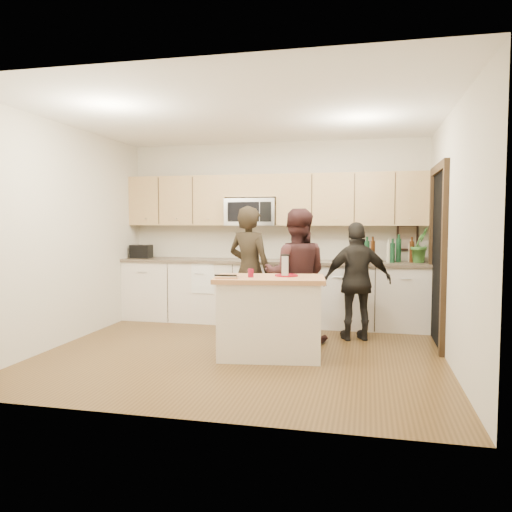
% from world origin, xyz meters
% --- Properties ---
extents(floor, '(4.50, 4.50, 0.00)m').
position_xyz_m(floor, '(0.00, 0.00, 0.00)').
color(floor, brown).
rests_on(floor, ground).
extents(room_shell, '(4.52, 4.02, 2.71)m').
position_xyz_m(room_shell, '(0.00, 0.00, 1.73)').
color(room_shell, beige).
rests_on(room_shell, ground).
extents(back_cabinetry, '(4.50, 0.66, 0.94)m').
position_xyz_m(back_cabinetry, '(0.00, 1.69, 0.47)').
color(back_cabinetry, silver).
rests_on(back_cabinetry, ground).
extents(upper_cabinetry, '(4.50, 0.33, 0.75)m').
position_xyz_m(upper_cabinetry, '(0.03, 1.83, 1.84)').
color(upper_cabinetry, tan).
rests_on(upper_cabinetry, ground).
extents(microwave, '(0.76, 0.41, 0.40)m').
position_xyz_m(microwave, '(-0.31, 1.80, 1.65)').
color(microwave, silver).
rests_on(microwave, ground).
extents(doorway, '(0.06, 1.25, 2.20)m').
position_xyz_m(doorway, '(2.23, 0.90, 1.16)').
color(doorway, black).
rests_on(doorway, ground).
extents(framed_picture, '(0.30, 0.03, 0.38)m').
position_xyz_m(framed_picture, '(1.95, 1.98, 1.28)').
color(framed_picture, black).
rests_on(framed_picture, ground).
extents(dish_towel, '(0.34, 0.60, 0.48)m').
position_xyz_m(dish_towel, '(-0.95, 1.50, 0.80)').
color(dish_towel, white).
rests_on(dish_towel, ground).
extents(island, '(1.28, 0.86, 0.90)m').
position_xyz_m(island, '(0.34, -0.12, 0.45)').
color(island, silver).
rests_on(island, ground).
extents(red_plate, '(0.26, 0.26, 0.02)m').
position_xyz_m(red_plate, '(0.51, -0.02, 0.91)').
color(red_plate, maroon).
rests_on(red_plate, island).
extents(box_grater, '(0.09, 0.06, 0.23)m').
position_xyz_m(box_grater, '(0.51, -0.10, 1.04)').
color(box_grater, silver).
rests_on(box_grater, red_plate).
extents(drink_glass, '(0.06, 0.06, 0.09)m').
position_xyz_m(drink_glass, '(0.15, -0.22, 0.95)').
color(drink_glass, maroon).
rests_on(drink_glass, island).
extents(cutting_board, '(0.26, 0.20, 0.02)m').
position_xyz_m(cutting_board, '(-0.08, -0.35, 0.91)').
color(cutting_board, '#B37A4A').
rests_on(cutting_board, island).
extents(tongs, '(0.25, 0.06, 0.02)m').
position_xyz_m(tongs, '(-0.11, -0.33, 0.93)').
color(tongs, black).
rests_on(tongs, cutting_board).
extents(knife, '(0.21, 0.05, 0.01)m').
position_xyz_m(knife, '(-0.03, -0.41, 0.92)').
color(knife, silver).
rests_on(knife, cutting_board).
extents(toaster, '(0.31, 0.20, 0.21)m').
position_xyz_m(toaster, '(-2.05, 1.67, 1.04)').
color(toaster, black).
rests_on(toaster, back_cabinetry).
extents(bottle_cluster, '(0.69, 0.29, 0.39)m').
position_xyz_m(bottle_cluster, '(1.72, 1.73, 1.11)').
color(bottle_cluster, '#11331B').
rests_on(bottle_cluster, back_cabinetry).
extents(orchid, '(0.34, 0.35, 0.50)m').
position_xyz_m(orchid, '(2.10, 1.72, 1.19)').
color(orchid, '#366729').
rests_on(orchid, back_cabinetry).
extents(woman_left, '(0.73, 0.60, 1.71)m').
position_xyz_m(woman_left, '(-0.14, 0.93, 0.86)').
color(woman_left, black).
rests_on(woman_left, ground).
extents(woman_center, '(0.86, 0.70, 1.67)m').
position_xyz_m(woman_center, '(0.52, 0.66, 0.83)').
color(woman_center, black).
rests_on(woman_center, ground).
extents(woman_right, '(0.95, 0.61, 1.50)m').
position_xyz_m(woman_right, '(1.27, 0.91, 0.75)').
color(woman_right, black).
rests_on(woman_right, ground).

